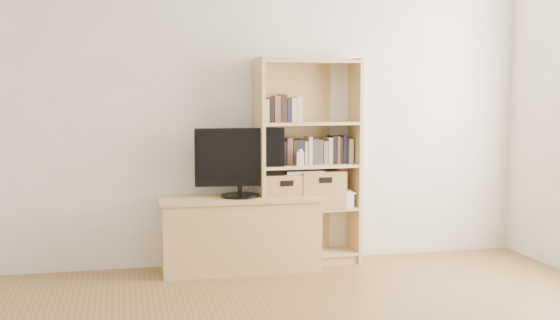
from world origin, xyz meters
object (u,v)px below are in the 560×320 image
object	(u,v)px
tv_stand	(240,235)
basket_right	(320,189)
bookshelf	(308,162)
laptop	(303,172)
basket_left	(282,191)
television	(240,162)
baby_monitor	(300,159)

from	to	relation	value
tv_stand	basket_right	distance (m)	0.77
tv_stand	bookshelf	bearing A→B (deg)	9.11
laptop	tv_stand	bearing A→B (deg)	-171.35
tv_stand	basket_left	bearing A→B (deg)	11.52
bookshelf	television	world-z (taller)	bookshelf
basket_left	laptop	size ratio (longest dim) A/B	1.13
television	basket_right	bearing A→B (deg)	10.38
basket_right	television	bearing A→B (deg)	-174.91
bookshelf	baby_monitor	world-z (taller)	bookshelf
baby_monitor	laptop	world-z (taller)	baby_monitor
basket_left	basket_right	xyz separation A→B (m)	(0.33, 0.02, 0.01)
television	tv_stand	bearing A→B (deg)	0.00
laptop	bookshelf	bearing A→B (deg)	19.73
baby_monitor	television	bearing A→B (deg)	-171.63
baby_monitor	laptop	bearing A→B (deg)	73.07
tv_stand	laptop	xyz separation A→B (m)	(0.54, 0.07, 0.49)
basket_right	laptop	size ratio (longest dim) A/B	1.19
tv_stand	basket_right	bearing A→B (deg)	7.97
tv_stand	television	xyz separation A→B (m)	(0.00, 0.00, 0.59)
television	basket_left	bearing A→B (deg)	13.93
basket_left	laptop	bearing A→B (deg)	-3.27
tv_stand	basket_left	xyz separation A→B (m)	(0.36, 0.06, 0.33)
baby_monitor	bookshelf	bearing A→B (deg)	58.37
basket_right	laptop	bearing A→B (deg)	-175.77
tv_stand	television	distance (m)	0.59
bookshelf	television	bearing A→B (deg)	-174.97
basket_right	basket_left	bearing A→B (deg)	-178.80
baby_monitor	basket_left	xyz separation A→B (m)	(-0.14, 0.08, -0.27)
tv_stand	laptop	size ratio (longest dim) A/B	3.99
television	basket_right	world-z (taller)	television
television	laptop	bearing A→B (deg)	10.62
basket_left	basket_right	size ratio (longest dim) A/B	0.95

